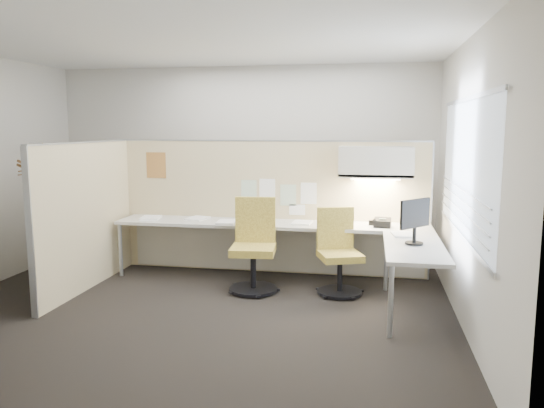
% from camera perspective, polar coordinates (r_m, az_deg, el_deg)
% --- Properties ---
extents(floor, '(5.50, 4.50, 0.01)m').
position_cam_1_polar(floor, '(5.90, -8.34, -11.02)').
color(floor, black).
rests_on(floor, ground).
extents(ceiling, '(5.50, 4.50, 0.01)m').
position_cam_1_polar(ceiling, '(5.64, -8.96, 17.04)').
color(ceiling, white).
rests_on(ceiling, wall_back).
extents(wall_back, '(5.50, 0.02, 2.80)m').
position_cam_1_polar(wall_back, '(7.75, -3.18, 4.29)').
color(wall_back, beige).
rests_on(wall_back, ground).
extents(wall_front, '(5.50, 0.02, 2.80)m').
position_cam_1_polar(wall_front, '(3.57, -20.54, -0.90)').
color(wall_front, beige).
rests_on(wall_front, ground).
extents(wall_right, '(0.02, 4.50, 2.80)m').
position_cam_1_polar(wall_right, '(5.37, 20.32, 2.03)').
color(wall_right, beige).
rests_on(wall_right, ground).
extents(window_pane, '(0.01, 2.80, 1.30)m').
position_cam_1_polar(window_pane, '(5.35, 20.14, 3.63)').
color(window_pane, '#A4B0BE').
rests_on(window_pane, wall_right).
extents(partition_back, '(4.10, 0.06, 1.75)m').
position_cam_1_polar(partition_back, '(7.06, -0.06, -0.37)').
color(partition_back, beige).
rests_on(partition_back, floor).
extents(partition_left, '(0.06, 2.20, 1.75)m').
position_cam_1_polar(partition_left, '(6.74, -19.26, -1.25)').
color(partition_left, beige).
rests_on(partition_left, floor).
extents(desk, '(4.00, 2.07, 0.73)m').
position_cam_1_polar(desk, '(6.59, 2.44, -3.42)').
color(desk, beige).
rests_on(desk, floor).
extents(overhead_bin, '(0.90, 0.36, 0.38)m').
position_cam_1_polar(overhead_bin, '(6.67, 11.12, 4.45)').
color(overhead_bin, beige).
rests_on(overhead_bin, partition_back).
extents(task_light_strip, '(0.60, 0.06, 0.02)m').
position_cam_1_polar(task_light_strip, '(6.68, 11.07, 2.66)').
color(task_light_strip, '#FFEABF').
rests_on(task_light_strip, overhead_bin).
extents(pinned_papers, '(1.01, 0.00, 0.47)m').
position_cam_1_polar(pinned_papers, '(6.99, 0.53, 0.85)').
color(pinned_papers, '#8CBF8C').
rests_on(pinned_papers, partition_back).
extents(poster, '(0.28, 0.00, 0.35)m').
position_cam_1_polar(poster, '(7.43, -12.36, 4.10)').
color(poster, orange).
rests_on(poster, partition_back).
extents(chair_left, '(0.57, 0.59, 1.09)m').
position_cam_1_polar(chair_left, '(6.33, -1.95, -4.78)').
color(chair_left, black).
rests_on(chair_left, floor).
extents(chair_right, '(0.59, 0.60, 0.98)m').
position_cam_1_polar(chair_right, '(6.27, 7.15, -5.41)').
color(chair_right, black).
rests_on(chair_right, floor).
extents(monitor, '(0.32, 0.35, 0.47)m').
position_cam_1_polar(monitor, '(5.65, 15.13, -1.52)').
color(monitor, black).
rests_on(monitor, desk).
extents(phone, '(0.23, 0.21, 0.12)m').
position_cam_1_polar(phone, '(6.59, 11.75, -1.99)').
color(phone, black).
rests_on(phone, desk).
extents(stapler, '(0.14, 0.05, 0.05)m').
position_cam_1_polar(stapler, '(6.67, 7.56, -2.00)').
color(stapler, black).
rests_on(stapler, desk).
extents(tape_dispenser, '(0.10, 0.07, 0.06)m').
position_cam_1_polar(tape_dispenser, '(6.70, 10.79, -1.99)').
color(tape_dispenser, black).
rests_on(tape_dispenser, desk).
extents(coat_hook, '(0.18, 0.44, 1.32)m').
position_cam_1_polar(coat_hook, '(5.96, -24.50, 2.58)').
color(coat_hook, silver).
rests_on(coat_hook, partition_left).
extents(paper_stack_0, '(0.28, 0.33, 0.03)m').
position_cam_1_polar(paper_stack_0, '(7.20, -12.92, -1.46)').
color(paper_stack_0, white).
rests_on(paper_stack_0, desk).
extents(paper_stack_1, '(0.29, 0.34, 0.02)m').
position_cam_1_polar(paper_stack_1, '(7.07, -8.03, -1.54)').
color(paper_stack_1, white).
rests_on(paper_stack_1, desk).
extents(paper_stack_2, '(0.27, 0.33, 0.05)m').
position_cam_1_polar(paper_stack_2, '(6.73, -2.61, -1.84)').
color(paper_stack_2, white).
rests_on(paper_stack_2, desk).
extents(paper_stack_3, '(0.25, 0.32, 0.02)m').
position_cam_1_polar(paper_stack_3, '(6.72, 3.26, -2.01)').
color(paper_stack_3, white).
rests_on(paper_stack_3, desk).
extents(paper_stack_4, '(0.27, 0.33, 0.02)m').
position_cam_1_polar(paper_stack_4, '(6.66, 6.47, -2.10)').
color(paper_stack_4, white).
rests_on(paper_stack_4, desk).
extents(paper_stack_5, '(0.27, 0.33, 0.02)m').
position_cam_1_polar(paper_stack_5, '(6.13, 13.91, -3.22)').
color(paper_stack_5, white).
rests_on(paper_stack_5, desk).
extents(paper_stack_6, '(0.25, 0.31, 0.03)m').
position_cam_1_polar(paper_stack_6, '(6.69, -4.90, -1.99)').
color(paper_stack_6, white).
rests_on(paper_stack_6, desk).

